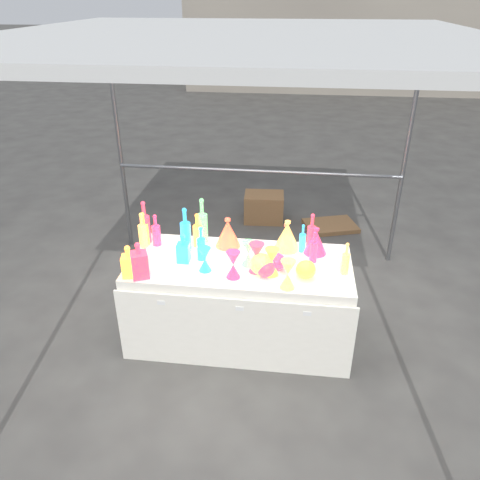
# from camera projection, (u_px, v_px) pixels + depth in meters

# --- Properties ---
(ground) EXTENTS (80.00, 80.00, 0.00)m
(ground) POSITION_uv_depth(u_px,v_px,m) (240.00, 334.00, 4.14)
(ground) COLOR #5F5D58
(ground) RESTS_ON ground
(canopy_tent) EXTENTS (3.15, 3.15, 2.46)m
(canopy_tent) POSITION_uv_depth(u_px,v_px,m) (240.00, 44.00, 3.02)
(canopy_tent) COLOR gray
(canopy_tent) RESTS_ON ground
(display_table) EXTENTS (1.84, 0.83, 0.75)m
(display_table) POSITION_uv_depth(u_px,v_px,m) (240.00, 300.00, 3.96)
(display_table) COLOR white
(display_table) RESTS_ON ground
(cardboard_box_closed) EXTENTS (0.52, 0.39, 0.37)m
(cardboard_box_closed) POSITION_uv_depth(u_px,v_px,m) (264.00, 207.00, 6.12)
(cardboard_box_closed) COLOR #996C45
(cardboard_box_closed) RESTS_ON ground
(cardboard_box_flat) EXTENTS (0.74, 0.62, 0.05)m
(cardboard_box_flat) POSITION_uv_depth(u_px,v_px,m) (330.00, 226.00, 5.99)
(cardboard_box_flat) COLOR #996C45
(cardboard_box_flat) RESTS_ON ground
(bottle_0) EXTENTS (0.09, 0.09, 0.30)m
(bottle_0) POSITION_uv_depth(u_px,v_px,m) (144.00, 229.00, 3.98)
(bottle_0) COLOR red
(bottle_0) RESTS_ON display_table
(bottle_1) EXTENTS (0.11, 0.11, 0.38)m
(bottle_1) POSITION_uv_depth(u_px,v_px,m) (185.00, 228.00, 3.90)
(bottle_1) COLOR #198C25
(bottle_1) RESTS_ON display_table
(bottle_2) EXTENTS (0.10, 0.10, 0.39)m
(bottle_2) POSITION_uv_depth(u_px,v_px,m) (145.00, 222.00, 3.99)
(bottle_2) COLOR #E65218
(bottle_2) RESTS_ON display_table
(bottle_3) EXTENTS (0.09, 0.09, 0.29)m
(bottle_3) POSITION_uv_depth(u_px,v_px,m) (156.00, 230.00, 3.97)
(bottle_3) COLOR #1D34A9
(bottle_3) RESTS_ON display_table
(bottle_4) EXTENTS (0.09, 0.09, 0.31)m
(bottle_4) POSITION_uv_depth(u_px,v_px,m) (142.00, 230.00, 3.94)
(bottle_4) COLOR #14826C
(bottle_4) RESTS_ON display_table
(bottle_5) EXTENTS (0.10, 0.10, 0.41)m
(bottle_5) POSITION_uv_depth(u_px,v_px,m) (202.00, 221.00, 3.99)
(bottle_5) COLOR #B724A1
(bottle_5) RESTS_ON display_table
(bottle_6) EXTENTS (0.10, 0.10, 0.30)m
(bottle_6) POSITION_uv_depth(u_px,v_px,m) (197.00, 230.00, 3.96)
(bottle_6) COLOR red
(bottle_6) RESTS_ON display_table
(bottle_7) EXTENTS (0.09, 0.09, 0.29)m
(bottle_7) POSITION_uv_depth(u_px,v_px,m) (201.00, 243.00, 3.75)
(bottle_7) COLOR #198C25
(bottle_7) RESTS_ON display_table
(decanter_0) EXTENTS (0.12, 0.12, 0.26)m
(decanter_0) POSITION_uv_depth(u_px,v_px,m) (129.00, 261.00, 3.54)
(decanter_0) COLOR red
(decanter_0) RESTS_ON display_table
(decanter_1) EXTENTS (0.17, 0.17, 0.30)m
(decanter_1) POSITION_uv_depth(u_px,v_px,m) (139.00, 260.00, 3.52)
(decanter_1) COLOR #E65218
(decanter_1) RESTS_ON display_table
(decanter_2) EXTENTS (0.10, 0.10, 0.25)m
(decanter_2) POSITION_uv_depth(u_px,v_px,m) (183.00, 248.00, 3.74)
(decanter_2) COLOR #198C25
(decanter_2) RESTS_ON display_table
(hourglass_0) EXTENTS (0.13, 0.13, 0.24)m
(hourglass_0) POSITION_uv_depth(u_px,v_px,m) (256.00, 258.00, 3.60)
(hourglass_0) COLOR #E65218
(hourglass_0) RESTS_ON display_table
(hourglass_1) EXTENTS (0.14, 0.14, 0.22)m
(hourglass_1) POSITION_uv_depth(u_px,v_px,m) (233.00, 265.00, 3.53)
(hourglass_1) COLOR #1D34A9
(hourglass_1) RESTS_ON display_table
(hourglass_2) EXTENTS (0.14, 0.14, 0.23)m
(hourglass_2) POSITION_uv_depth(u_px,v_px,m) (288.00, 274.00, 3.40)
(hourglass_2) COLOR #14826C
(hourglass_2) RESTS_ON display_table
(hourglass_3) EXTENTS (0.12, 0.12, 0.21)m
(hourglass_3) POSITION_uv_depth(u_px,v_px,m) (248.00, 253.00, 3.69)
(hourglass_3) COLOR #B724A1
(hourglass_3) RESTS_ON display_table
(hourglass_4) EXTENTS (0.13, 0.13, 0.22)m
(hourglass_4) POSITION_uv_depth(u_px,v_px,m) (272.00, 262.00, 3.57)
(hourglass_4) COLOR red
(hourglass_4) RESTS_ON display_table
(hourglass_5) EXTENTS (0.11, 0.11, 0.20)m
(hourglass_5) POSITION_uv_depth(u_px,v_px,m) (205.00, 259.00, 3.62)
(hourglass_5) COLOR #198C25
(hourglass_5) RESTS_ON display_table
(globe_0) EXTENTS (0.17, 0.17, 0.12)m
(globe_0) POSITION_uv_depth(u_px,v_px,m) (306.00, 270.00, 3.55)
(globe_0) COLOR red
(globe_0) RESTS_ON display_table
(globe_1) EXTENTS (0.21, 0.21, 0.15)m
(globe_1) POSITION_uv_depth(u_px,v_px,m) (262.00, 265.00, 3.60)
(globe_1) COLOR #14826C
(globe_1) RESTS_ON display_table
(globe_2) EXTENTS (0.16, 0.16, 0.12)m
(globe_2) POSITION_uv_depth(u_px,v_px,m) (265.00, 269.00, 3.57)
(globe_2) COLOR #E65218
(globe_2) RESTS_ON display_table
(globe_3) EXTENTS (0.21, 0.21, 0.13)m
(globe_3) POSITION_uv_depth(u_px,v_px,m) (276.00, 262.00, 3.66)
(globe_3) COLOR #1D34A9
(globe_3) RESTS_ON display_table
(lampshade_0) EXTENTS (0.27, 0.27, 0.26)m
(lampshade_0) POSITION_uv_depth(u_px,v_px,m) (228.00, 232.00, 3.97)
(lampshade_0) COLOR yellow
(lampshade_0) RESTS_ON display_table
(lampshade_1) EXTENTS (0.21, 0.21, 0.23)m
(lampshade_1) POSITION_uv_depth(u_px,v_px,m) (286.00, 236.00, 3.94)
(lampshade_1) COLOR yellow
(lampshade_1) RESTS_ON display_table
(lampshade_2) EXTENTS (0.21, 0.21, 0.23)m
(lampshade_2) POSITION_uv_depth(u_px,v_px,m) (316.00, 241.00, 3.86)
(lampshade_2) COLOR #1D34A9
(lampshade_2) RESTS_ON display_table
(lampshade_3) EXTENTS (0.29, 0.29, 0.26)m
(lampshade_3) POSITION_uv_depth(u_px,v_px,m) (287.00, 235.00, 3.92)
(lampshade_3) COLOR #14826C
(lampshade_3) RESTS_ON display_table
(bottle_8) EXTENTS (0.07, 0.07, 0.25)m
(bottle_8) POSITION_uv_depth(u_px,v_px,m) (303.00, 238.00, 3.88)
(bottle_8) COLOR #198C25
(bottle_8) RESTS_ON display_table
(bottle_9) EXTENTS (0.08, 0.08, 0.33)m
(bottle_9) POSITION_uv_depth(u_px,v_px,m) (312.00, 232.00, 3.90)
(bottle_9) COLOR #E65218
(bottle_9) RESTS_ON display_table
(bottle_10) EXTENTS (0.07, 0.07, 0.27)m
(bottle_10) POSITION_uv_depth(u_px,v_px,m) (314.00, 247.00, 3.73)
(bottle_10) COLOR #1D34A9
(bottle_10) RESTS_ON display_table
(bottle_11) EXTENTS (0.07, 0.07, 0.27)m
(bottle_11) POSITION_uv_depth(u_px,v_px,m) (346.00, 258.00, 3.57)
(bottle_11) COLOR #14826C
(bottle_11) RESTS_ON display_table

